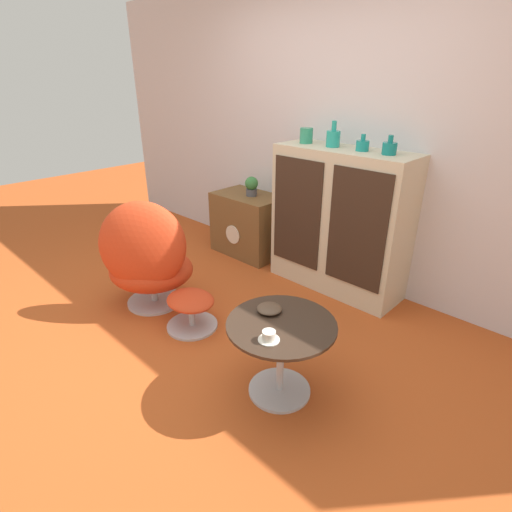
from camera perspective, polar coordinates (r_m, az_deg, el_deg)
ground_plane at (r=3.03m, az=-9.30°, el=-12.00°), size 12.00×12.00×0.00m
wall_back at (r=3.73m, az=11.38°, el=16.59°), size 6.40×0.06×2.60m
sideboard at (r=3.54m, az=11.79°, el=4.82°), size 1.19×0.45×1.24m
tv_console at (r=4.28m, az=-1.06°, el=4.56°), size 0.74×0.48×0.65m
egg_chair at (r=3.31m, az=-15.30°, el=-0.35°), size 0.93×0.93×0.95m
ottoman at (r=3.09m, az=-9.30°, el=-7.02°), size 0.39×0.39×0.28m
coffee_table at (r=2.39m, az=3.56°, el=-12.63°), size 0.64×0.64×0.50m
vase_leftmost at (r=3.61m, az=7.20°, el=16.71°), size 0.11×0.11×0.13m
vase_inner_left at (r=3.45m, az=10.97°, el=16.22°), size 0.11×0.11×0.21m
vase_inner_right at (r=3.32m, az=14.98°, el=15.05°), size 0.10×0.10×0.13m
vase_rightmost at (r=3.21m, az=18.54°, el=14.43°), size 0.11×0.11×0.14m
potted_plant at (r=4.12m, az=-0.64°, el=10.00°), size 0.13×0.13×0.20m
teacup at (r=2.16m, az=1.85°, el=-11.44°), size 0.12×0.12×0.06m
bowl at (r=2.40m, az=1.93°, el=-7.51°), size 0.15×0.15×0.04m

